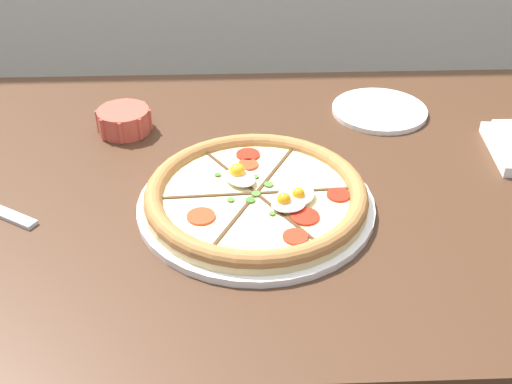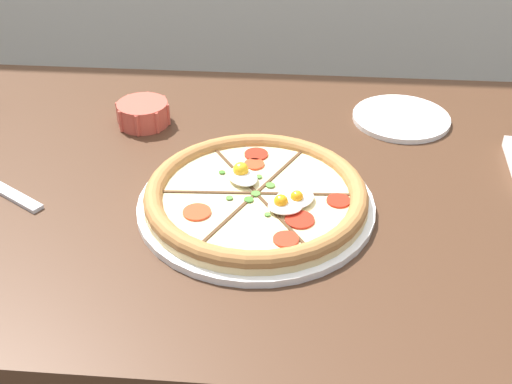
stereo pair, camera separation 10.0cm
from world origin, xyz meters
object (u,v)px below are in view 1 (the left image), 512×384
Objects in this scene: dining_table at (232,221)px; ramekin_bowl at (124,120)px; pizza at (256,197)px; side_saucer at (379,110)px.

dining_table is 0.29m from ramekin_bowl.
dining_table is 0.14m from pizza.
pizza is 1.98× the size of side_saucer.
pizza is at bearing -129.50° from side_saucer.
pizza is 0.41m from side_saucer.
ramekin_bowl reaches higher than side_saucer.
side_saucer is at bearing 50.50° from pizza.
pizza reaches higher than ramekin_bowl.
ramekin_bowl is at bearing -173.65° from side_saucer.
ramekin_bowl is (-0.20, 0.18, 0.11)m from dining_table.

